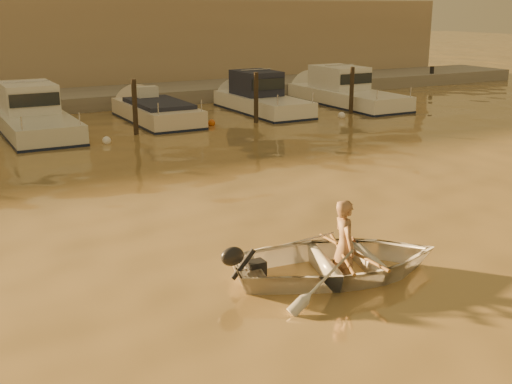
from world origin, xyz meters
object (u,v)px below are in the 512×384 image
moored_boat_3 (157,116)px  waterfront_building (58,47)px  person (344,246)px  moored_boat_2 (33,115)px  moored_boat_5 (347,91)px  dinghy (338,261)px  moored_boat_4 (262,98)px

moored_boat_3 → waterfront_building: (-1.41, 11.00, 2.17)m
person → moored_boat_2: moored_boat_2 is taller
person → moored_boat_5: size_ratio=0.22×
dinghy → moored_boat_3: bearing=5.8°
moored_boat_5 → moored_boat_4: bearing=180.0°
moored_boat_4 → moored_boat_5: same height
person → moored_boat_3: size_ratio=0.27×
moored_boat_2 → moored_boat_3: 4.82m
dinghy → waterfront_building: (1.19, 27.16, 2.14)m
person → moored_boat_4: (7.41, 16.19, 0.09)m
moored_boat_3 → moored_boat_5: moored_boat_5 is taller
moored_boat_5 → moored_boat_2: bearing=180.0°
moored_boat_2 → moored_boat_4: 9.71m
moored_boat_2 → waterfront_building: 11.65m
dinghy → moored_boat_2: size_ratio=0.48×
dinghy → moored_boat_4: moored_boat_4 is taller
moored_boat_3 → moored_boat_4: moored_boat_4 is taller
moored_boat_4 → moored_boat_5: bearing=0.0°
moored_boat_5 → moored_boat_3: bearing=180.0°
dinghy → moored_boat_5: 20.19m
person → moored_boat_4: bearing=-9.7°
moored_boat_2 → moored_boat_3: moored_boat_2 is taller
dinghy → moored_boat_3: 16.37m
moored_boat_3 → moored_boat_5: (9.50, 0.00, 0.40)m
moored_boat_5 → waterfront_building: 15.59m
dinghy → moored_boat_4: 17.82m
moored_boat_3 → moored_boat_4: 4.93m
moored_boat_2 → moored_boat_4: size_ratio=1.19×
moored_boat_3 → moored_boat_5: bearing=0.0°
moored_boat_4 → waterfront_building: size_ratio=0.14×
person → moored_boat_2: size_ratio=0.22×
moored_boat_4 → waterfront_building: bearing=119.9°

